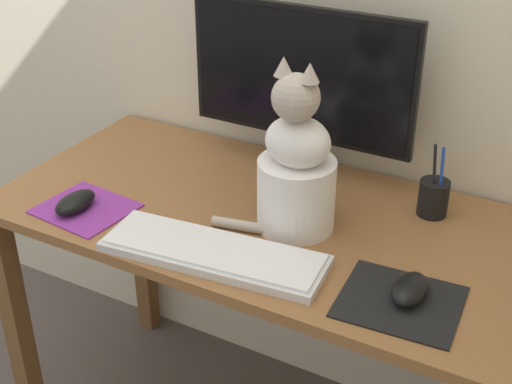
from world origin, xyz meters
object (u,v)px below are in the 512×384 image
object	(u,v)px
pen_cup	(433,197)
computer_mouse_right	(410,289)
computer_mouse_left	(75,202)
keyboard	(214,252)
cat	(296,169)
monitor	(300,84)

from	to	relation	value
pen_cup	computer_mouse_right	bearing A→B (deg)	-80.73
computer_mouse_left	pen_cup	bearing A→B (deg)	27.62
computer_mouse_right	computer_mouse_left	bearing A→B (deg)	-176.39
keyboard	pen_cup	world-z (taller)	pen_cup
computer_mouse_right	keyboard	bearing A→B (deg)	-171.81
computer_mouse_left	pen_cup	size ratio (longest dim) A/B	0.65
cat	pen_cup	size ratio (longest dim) A/B	2.19
computer_mouse_left	computer_mouse_right	world-z (taller)	computer_mouse_right
computer_mouse_left	cat	world-z (taller)	cat
computer_mouse_right	pen_cup	size ratio (longest dim) A/B	0.62
monitor	pen_cup	size ratio (longest dim) A/B	3.21
monitor	cat	world-z (taller)	monitor
keyboard	cat	distance (m)	0.24
computer_mouse_left	computer_mouse_right	bearing A→B (deg)	3.61
keyboard	computer_mouse_left	world-z (taller)	computer_mouse_left
keyboard	computer_mouse_right	size ratio (longest dim) A/B	4.44
monitor	pen_cup	xyz separation A→B (m)	(0.35, -0.03, -0.19)
monitor	computer_mouse_right	distance (m)	0.57
keyboard	pen_cup	xyz separation A→B (m)	(0.34, 0.38, 0.03)
keyboard	cat	world-z (taller)	cat
computer_mouse_right	pen_cup	xyz separation A→B (m)	(-0.05, 0.32, 0.02)
computer_mouse_left	monitor	bearing A→B (deg)	48.13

